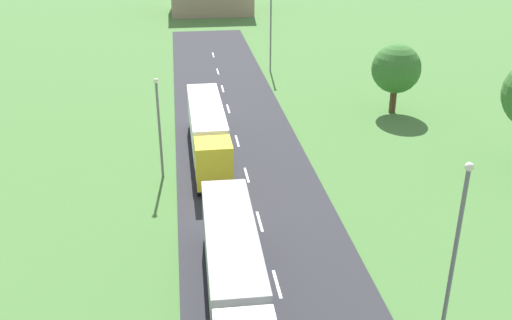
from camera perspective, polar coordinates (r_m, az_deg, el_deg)
name	(u,v)px	position (r m, az deg, el deg)	size (l,w,h in m)	color
truck_second	(234,271)	(27.88, -2.19, -10.86)	(2.68, 13.61, 3.58)	white
truck_third	(208,130)	(44.00, -4.78, 3.00)	(2.59, 13.83, 3.66)	yellow
lamppost_second	(455,253)	(25.18, 18.96, -8.68)	(0.36, 0.36, 9.13)	slate
lamppost_third	(159,123)	(40.25, -9.52, 3.60)	(0.36, 0.36, 7.30)	slate
lamppost_fourth	(271,27)	(65.84, 1.46, 13.00)	(0.36, 0.36, 9.21)	slate
tree_pine	(396,69)	(54.11, 13.64, 8.71)	(4.42, 4.42, 6.37)	#513823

